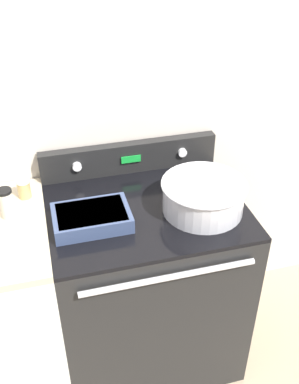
{
  "coord_description": "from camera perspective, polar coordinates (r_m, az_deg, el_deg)",
  "views": [
    {
      "loc": [
        -0.37,
        -1.13,
        2.0
      ],
      "look_at": [
        0.02,
        0.34,
        0.96
      ],
      "focal_mm": 42.0,
      "sensor_mm": 36.0,
      "label": 1
    }
  ],
  "objects": [
    {
      "name": "control_panel",
      "position": [
        2.07,
        -2.56,
        4.44
      ],
      "size": [
        0.82,
        0.07,
        0.14
      ],
      "color": "black",
      "rests_on": "stove_range"
    },
    {
      "name": "mixing_bowl",
      "position": [
        1.82,
        6.85,
        -0.35
      ],
      "size": [
        0.35,
        0.35,
        0.13
      ],
      "color": "silver",
      "rests_on": "stove_range"
    },
    {
      "name": "side_counter",
      "position": [
        2.14,
        -18.16,
        -14.14
      ],
      "size": [
        0.49,
        0.65,
        0.91
      ],
      "color": "silver",
      "rests_on": "ground_plane"
    },
    {
      "name": "spice_jar_white_cap",
      "position": [
        1.95,
        -15.66,
        0.46
      ],
      "size": [
        0.06,
        0.06,
        0.09
      ],
      "color": "tan",
      "rests_on": "side_counter"
    },
    {
      "name": "stove_range",
      "position": [
        2.16,
        -0.41,
        -11.56
      ],
      "size": [
        0.82,
        0.68,
        0.9
      ],
      "color": "black",
      "rests_on": "ground_plane"
    },
    {
      "name": "ladle",
      "position": [
        1.97,
        10.55,
        0.99
      ],
      "size": [
        0.08,
        0.26,
        0.08
      ],
      "color": "#B7B7B7",
      "rests_on": "stove_range"
    },
    {
      "name": "kitchen_wall",
      "position": [
        2.0,
        -3.16,
        12.23
      ],
      "size": [
        8.0,
        0.05,
        2.5
      ],
      "color": "beige",
      "rests_on": "ground_plane"
    },
    {
      "name": "casserole_dish",
      "position": [
        1.76,
        -7.37,
        -3.17
      ],
      "size": [
        0.3,
        0.2,
        0.06
      ],
      "color": "#38476B",
      "rests_on": "stove_range"
    },
    {
      "name": "spice_jar_black_cap",
      "position": [
        1.84,
        -17.73,
        -1.35
      ],
      "size": [
        0.06,
        0.06,
        0.12
      ],
      "color": "beige",
      "rests_on": "side_counter"
    }
  ]
}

